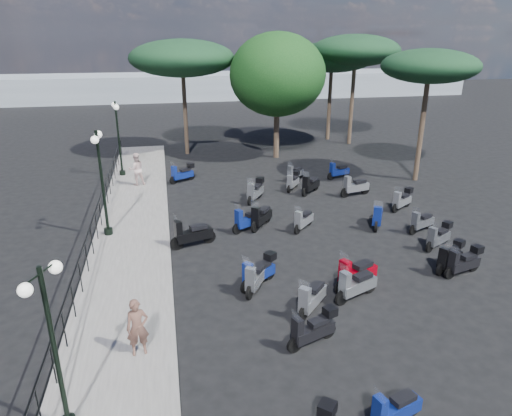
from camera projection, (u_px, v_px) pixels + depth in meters
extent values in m
plane|color=black|center=(301.00, 248.00, 17.75)|extent=(120.00, 120.00, 0.00)
cube|color=#64605F|center=(133.00, 229.00, 19.26)|extent=(3.00, 30.00, 0.15)
cylinder|color=black|center=(39.00, 409.00, 9.22)|extent=(0.04, 0.04, 1.10)
cylinder|color=black|center=(53.00, 364.00, 10.47)|extent=(0.04, 0.04, 1.10)
cylinder|color=black|center=(64.00, 329.00, 11.72)|extent=(0.04, 0.04, 1.10)
cylinder|color=black|center=(73.00, 300.00, 12.97)|extent=(0.04, 0.04, 1.10)
cylinder|color=black|center=(80.00, 277.00, 14.23)|extent=(0.04, 0.04, 1.10)
cylinder|color=black|center=(87.00, 257.00, 15.48)|extent=(0.04, 0.04, 1.10)
cylinder|color=black|center=(92.00, 240.00, 16.73)|extent=(0.04, 0.04, 1.10)
cylinder|color=black|center=(96.00, 226.00, 17.98)|extent=(0.04, 0.04, 1.10)
cylinder|color=black|center=(100.00, 213.00, 19.23)|extent=(0.04, 0.04, 1.10)
cylinder|color=black|center=(104.00, 202.00, 20.48)|extent=(0.04, 0.04, 1.10)
cylinder|color=black|center=(107.00, 193.00, 21.74)|extent=(0.04, 0.04, 1.10)
cylinder|color=black|center=(110.00, 184.00, 22.99)|extent=(0.04, 0.04, 1.10)
cylinder|color=black|center=(112.00, 176.00, 24.24)|extent=(0.04, 0.04, 1.10)
cylinder|color=black|center=(114.00, 169.00, 25.49)|extent=(0.04, 0.04, 1.10)
cylinder|color=black|center=(116.00, 163.00, 26.74)|extent=(0.04, 0.04, 1.10)
cylinder|color=black|center=(118.00, 157.00, 27.99)|extent=(0.04, 0.04, 1.10)
cylinder|color=black|center=(120.00, 152.00, 29.25)|extent=(0.04, 0.04, 1.10)
cylinder|color=black|center=(121.00, 147.00, 30.50)|extent=(0.04, 0.04, 1.10)
cube|color=black|center=(97.00, 207.00, 18.42)|extent=(0.04, 26.00, 0.04)
cube|color=black|center=(98.00, 219.00, 18.61)|extent=(0.04, 26.00, 0.04)
cylinder|color=black|center=(55.00, 352.00, 8.83)|extent=(0.10, 0.10, 3.75)
cylinder|color=black|center=(40.00, 274.00, 8.21)|extent=(0.38, 0.79, 0.04)
sphere|color=white|center=(55.00, 267.00, 8.63)|extent=(0.26, 0.26, 0.26)
sphere|color=white|center=(25.00, 290.00, 7.86)|extent=(0.26, 0.26, 0.26)
cylinder|color=black|center=(108.00, 231.00, 18.55)|extent=(0.34, 0.34, 0.26)
cylinder|color=black|center=(103.00, 184.00, 17.83)|extent=(0.12, 0.12, 4.27)
cylinder|color=black|center=(96.00, 134.00, 17.12)|extent=(0.05, 0.96, 0.04)
sphere|color=white|center=(98.00, 134.00, 17.60)|extent=(0.30, 0.30, 0.30)
sphere|color=white|center=(95.00, 140.00, 16.72)|extent=(0.30, 0.30, 0.30)
cylinder|color=black|center=(122.00, 173.00, 26.33)|extent=(0.34, 0.34, 0.25)
cylinder|color=black|center=(119.00, 139.00, 25.62)|extent=(0.12, 0.12, 4.19)
cylinder|color=black|center=(115.00, 104.00, 24.93)|extent=(0.22, 0.93, 0.04)
sphere|color=white|center=(114.00, 105.00, 25.37)|extent=(0.29, 0.29, 0.29)
sphere|color=white|center=(116.00, 107.00, 24.56)|extent=(0.29, 0.29, 0.29)
imported|color=brown|center=(138.00, 327.00, 11.41)|extent=(0.61, 0.45, 1.54)
imported|color=beige|center=(136.00, 169.00, 24.33)|extent=(0.99, 0.85, 1.75)
cube|color=black|center=(327.00, 409.00, 9.00)|extent=(0.46, 0.46, 0.26)
cylinder|color=black|center=(295.00, 345.00, 11.86)|extent=(0.46, 0.25, 0.46)
cylinder|color=black|center=(328.00, 331.00, 12.42)|extent=(0.46, 0.25, 0.46)
cube|color=black|center=(313.00, 332.00, 12.10)|extent=(1.27, 0.74, 0.32)
cube|color=black|center=(319.00, 321.00, 12.09)|extent=(0.63, 0.47, 0.13)
cube|color=black|center=(297.00, 330.00, 11.74)|extent=(0.30, 0.34, 0.67)
plane|color=white|center=(296.00, 316.00, 11.56)|extent=(0.20, 0.36, 0.35)
cube|color=black|center=(330.00, 311.00, 12.22)|extent=(0.41, 0.40, 0.25)
cylinder|color=black|center=(250.00, 292.00, 14.24)|extent=(0.34, 0.46, 0.48)
cylinder|color=black|center=(263.00, 274.00, 15.29)|extent=(0.34, 0.46, 0.48)
cube|color=#999EA3|center=(257.00, 277.00, 14.75)|extent=(0.98, 1.28, 0.34)
cube|color=black|center=(259.00, 267.00, 14.80)|extent=(0.57, 0.67, 0.14)
cube|color=#999EA3|center=(251.00, 278.00, 14.15)|extent=(0.37, 0.35, 0.70)
plane|color=white|center=(250.00, 266.00, 13.94)|extent=(0.36, 0.27, 0.37)
cylinder|color=black|center=(177.00, 243.00, 17.48)|extent=(0.54, 0.26, 0.53)
cylinder|color=black|center=(209.00, 237.00, 18.07)|extent=(0.54, 0.26, 0.53)
cube|color=black|center=(194.00, 235.00, 17.73)|extent=(1.49, 0.77, 0.38)
cube|color=black|center=(199.00, 227.00, 17.70)|extent=(0.73, 0.51, 0.16)
cube|color=black|center=(178.00, 231.00, 17.34)|extent=(0.33, 0.39, 0.78)
plane|color=white|center=(176.00, 219.00, 17.13)|extent=(0.20, 0.43, 0.41)
cylinder|color=black|center=(255.00, 227.00, 19.02)|extent=(0.39, 0.46, 0.50)
cylinder|color=black|center=(268.00, 217.00, 20.06)|extent=(0.39, 0.46, 0.50)
cube|color=black|center=(262.00, 217.00, 19.52)|extent=(1.11, 1.28, 0.35)
cube|color=black|center=(264.00, 210.00, 19.56)|extent=(0.63, 0.68, 0.15)
cube|color=black|center=(256.00, 216.00, 18.92)|extent=(0.39, 0.37, 0.73)
plane|color=white|center=(255.00, 206.00, 18.70)|extent=(0.36, 0.31, 0.39)
cylinder|color=black|center=(173.00, 180.00, 25.12)|extent=(0.45, 0.32, 0.46)
cylinder|color=black|center=(191.00, 176.00, 25.85)|extent=(0.45, 0.32, 0.46)
cube|color=navy|center=(183.00, 175.00, 25.45)|extent=(1.24, 0.93, 0.33)
cube|color=black|center=(185.00, 170.00, 25.46)|extent=(0.64, 0.55, 0.14)
cube|color=navy|center=(174.00, 172.00, 25.01)|extent=(0.33, 0.36, 0.68)
plane|color=white|center=(173.00, 165.00, 24.82)|extent=(0.26, 0.35, 0.36)
cube|color=black|center=(190.00, 165.00, 25.64)|extent=(0.44, 0.43, 0.25)
cylinder|color=black|center=(413.00, 408.00, 9.88)|extent=(0.44, 0.22, 0.44)
cube|color=navy|center=(397.00, 410.00, 9.59)|extent=(1.22, 0.66, 0.31)
cube|color=black|center=(403.00, 398.00, 9.57)|extent=(0.60, 0.43, 0.13)
cube|color=navy|center=(380.00, 410.00, 9.26)|extent=(0.27, 0.32, 0.64)
plane|color=white|center=(379.00, 396.00, 9.09)|extent=(0.17, 0.35, 0.34)
cylinder|color=black|center=(303.00, 314.00, 13.11)|extent=(0.41, 0.43, 0.49)
cylinder|color=black|center=(320.00, 295.00, 14.09)|extent=(0.41, 0.43, 0.49)
cube|color=gray|center=(313.00, 298.00, 13.57)|extent=(1.16, 1.21, 0.35)
cube|color=black|center=(316.00, 287.00, 13.61)|extent=(0.64, 0.66, 0.14)
cube|color=gray|center=(305.00, 299.00, 13.00)|extent=(0.38, 0.37, 0.72)
plane|color=white|center=(304.00, 286.00, 12.79)|extent=(0.34, 0.32, 0.38)
cylinder|color=black|center=(246.00, 286.00, 14.58)|extent=(0.43, 0.36, 0.47)
cylinder|color=black|center=(270.00, 273.00, 15.40)|extent=(0.43, 0.36, 0.47)
cube|color=navy|center=(259.00, 274.00, 14.96)|extent=(1.22, 1.03, 0.33)
cube|color=black|center=(262.00, 265.00, 14.98)|extent=(0.65, 0.59, 0.14)
cube|color=navy|center=(248.00, 273.00, 14.47)|extent=(0.35, 0.36, 0.69)
plane|color=white|center=(246.00, 261.00, 14.27)|extent=(0.29, 0.34, 0.36)
cube|color=black|center=(270.00, 256.00, 15.19)|extent=(0.45, 0.45, 0.25)
cylinder|color=black|center=(237.00, 229.00, 18.87)|extent=(0.47, 0.31, 0.48)
cylinder|color=black|center=(259.00, 222.00, 19.59)|extent=(0.47, 0.31, 0.48)
cube|color=navy|center=(249.00, 221.00, 19.20)|extent=(1.30, 0.91, 0.34)
cube|color=black|center=(253.00, 214.00, 19.20)|extent=(0.67, 0.55, 0.14)
cube|color=navy|center=(239.00, 218.00, 18.76)|extent=(0.33, 0.37, 0.70)
plane|color=white|center=(237.00, 208.00, 18.56)|extent=(0.25, 0.37, 0.37)
cylinder|color=black|center=(250.00, 201.00, 22.02)|extent=(0.36, 0.47, 0.50)
cylinder|color=black|center=(260.00, 193.00, 23.10)|extent=(0.36, 0.47, 0.50)
cube|color=#999EA3|center=(256.00, 193.00, 22.53)|extent=(1.05, 1.32, 0.35)
cube|color=black|center=(257.00, 186.00, 22.58)|extent=(0.61, 0.69, 0.15)
cube|color=#999EA3|center=(251.00, 191.00, 21.92)|extent=(0.39, 0.36, 0.73)
plane|color=white|center=(250.00, 182.00, 21.70)|extent=(0.37, 0.29, 0.39)
cube|color=black|center=(260.00, 180.00, 22.88)|extent=(0.47, 0.48, 0.27)
cylinder|color=black|center=(342.00, 287.00, 14.48)|extent=(0.53, 0.32, 0.54)
cylinder|color=black|center=(370.00, 275.00, 15.22)|extent=(0.53, 0.32, 0.54)
cube|color=#94010F|center=(358.00, 275.00, 14.81)|extent=(1.48, 0.94, 0.38)
cube|color=black|center=(363.00, 265.00, 14.80)|extent=(0.75, 0.58, 0.16)
cube|color=#94010F|center=(345.00, 272.00, 14.35)|extent=(0.36, 0.41, 0.78)
plane|color=white|center=(344.00, 258.00, 14.13)|extent=(0.25, 0.42, 0.42)
cylinder|color=black|center=(342.00, 298.00, 13.93)|extent=(0.50, 0.29, 0.50)
cylinder|color=black|center=(370.00, 286.00, 14.59)|extent=(0.50, 0.29, 0.50)
cube|color=#999EA3|center=(358.00, 286.00, 14.22)|extent=(1.39, 0.86, 0.35)
cube|color=black|center=(363.00, 276.00, 14.21)|extent=(0.70, 0.53, 0.15)
cube|color=#999EA3|center=(345.00, 283.00, 13.80)|extent=(0.33, 0.38, 0.73)
plane|color=white|center=(344.00, 270.00, 13.60)|extent=(0.23, 0.40, 0.39)
cylinder|color=black|center=(297.00, 229.00, 18.88)|extent=(0.37, 0.39, 0.44)
cylinder|color=black|center=(309.00, 220.00, 19.76)|extent=(0.37, 0.39, 0.44)
cube|color=gray|center=(304.00, 221.00, 19.30)|extent=(1.06, 1.09, 0.32)
cube|color=black|center=(306.00, 214.00, 19.33)|extent=(0.59, 0.59, 0.13)
cube|color=gray|center=(299.00, 219.00, 18.79)|extent=(0.34, 0.34, 0.65)
plane|color=white|center=(298.00, 210.00, 18.59)|extent=(0.31, 0.30, 0.34)
cylinder|color=black|center=(289.00, 189.00, 23.80)|extent=(0.32, 0.39, 0.42)
cylinder|color=black|center=(296.00, 183.00, 24.70)|extent=(0.32, 0.39, 0.42)
cube|color=gray|center=(293.00, 183.00, 24.23)|extent=(0.92, 1.10, 0.30)
cube|color=black|center=(294.00, 178.00, 24.27)|extent=(0.53, 0.58, 0.12)
cube|color=gray|center=(290.00, 181.00, 23.72)|extent=(0.33, 0.31, 0.62)
plane|color=white|center=(290.00, 174.00, 23.53)|extent=(0.31, 0.25, 0.33)
cube|color=black|center=(297.00, 173.00, 24.51)|extent=(0.40, 0.41, 0.23)
cylinder|color=black|center=(289.00, 179.00, 25.46)|extent=(0.39, 0.32, 0.42)
cylinder|color=black|center=(301.00, 175.00, 26.20)|extent=(0.39, 0.32, 0.42)
cube|color=#46484D|center=(296.00, 174.00, 25.80)|extent=(1.10, 0.93, 0.30)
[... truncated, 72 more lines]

